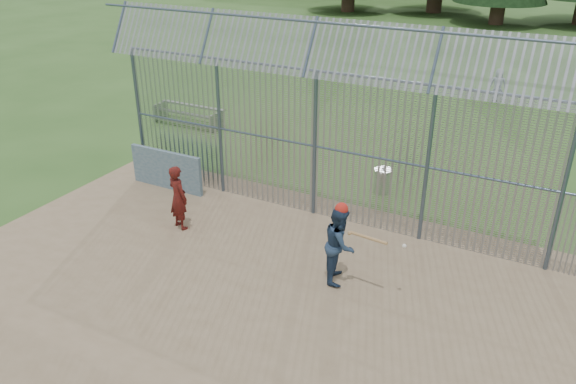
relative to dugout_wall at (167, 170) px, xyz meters
The scene contains 11 objects.
ground 5.47m from the dugout_wall, 32.23° to the right, with size 120.00×120.00×0.00m, color #2D511E.
dirt_infield 5.75m from the dugout_wall, 36.47° to the right, with size 14.00×10.00×0.02m, color #756047.
dugout_wall is the anchor object (origin of this frame).
batter 6.79m from the dugout_wall, 17.22° to the right, with size 0.87×0.68×1.80m, color navy.
onlooker 2.57m from the dugout_wall, 43.93° to the right, with size 0.64×0.42×1.75m, color maroon.
bg_kid_standing 16.00m from the dugout_wall, 63.17° to the left, with size 0.72×0.47×1.47m, color gray.
bg_kid_seated 15.74m from the dugout_wall, 62.37° to the left, with size 0.51×0.21×0.88m, color slate.
batting_gear 7.01m from the dugout_wall, 17.09° to the right, with size 1.64×0.37×0.66m.
trash_can 6.48m from the dugout_wall, 25.55° to the left, with size 0.56×0.56×0.82m.
bleacher 5.96m from the dugout_wall, 120.97° to the left, with size 3.00×0.95×0.72m.
backstop_fence 6.66m from the dugout_wall, ahead, with size 20.09×0.81×5.30m.
Camera 1 is at (5.84, -9.04, 7.34)m, focal length 35.00 mm.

